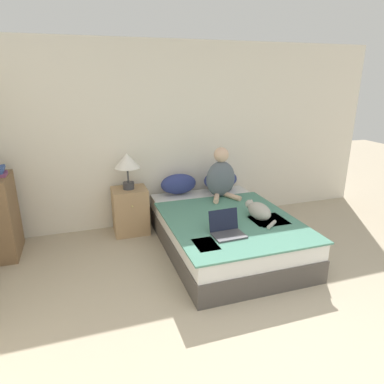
% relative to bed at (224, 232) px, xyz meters
% --- Properties ---
extents(wall_back, '(6.03, 0.05, 2.55)m').
position_rel_bed_xyz_m(wall_back, '(-0.17, 1.14, 1.04)').
color(wall_back, silver).
rests_on(wall_back, ground_plane).
extents(bed, '(1.49, 2.14, 0.47)m').
position_rel_bed_xyz_m(bed, '(0.00, 0.00, 0.00)').
color(bed, '#4C4742').
rests_on(bed, ground_plane).
extents(pillow_near, '(0.52, 0.25, 0.29)m').
position_rel_bed_xyz_m(pillow_near, '(-0.33, 0.92, 0.39)').
color(pillow_near, navy).
rests_on(pillow_near, bed).
extents(pillow_far, '(0.52, 0.25, 0.29)m').
position_rel_bed_xyz_m(pillow_far, '(0.33, 0.92, 0.39)').
color(pillow_far, navy).
rests_on(pillow_far, bed).
extents(person_sitting, '(0.42, 0.41, 0.70)m').
position_rel_bed_xyz_m(person_sitting, '(0.20, 0.62, 0.53)').
color(person_sitting, slate).
rests_on(person_sitting, bed).
extents(cat_tabby, '(0.25, 0.56, 0.20)m').
position_rel_bed_xyz_m(cat_tabby, '(0.31, -0.26, 0.34)').
color(cat_tabby, '#A8A399').
rests_on(cat_tabby, bed).
extents(laptop_open, '(0.35, 0.30, 0.25)m').
position_rel_bed_xyz_m(laptop_open, '(-0.21, -0.54, 0.29)').
color(laptop_open, '#424247').
rests_on(laptop_open, bed).
extents(nightstand, '(0.47, 0.43, 0.64)m').
position_rel_bed_xyz_m(nightstand, '(-1.04, 0.87, 0.08)').
color(nightstand, tan).
rests_on(nightstand, ground_plane).
extents(table_lamp, '(0.34, 0.34, 0.49)m').
position_rel_bed_xyz_m(table_lamp, '(-1.04, 0.87, 0.76)').
color(table_lamp, '#38383D').
rests_on(table_lamp, nightstand).
extents(bookshelf, '(0.23, 0.61, 0.99)m').
position_rel_bed_xyz_m(bookshelf, '(-2.54, 0.71, 0.26)').
color(bookshelf, brown).
rests_on(bookshelf, ground_plane).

